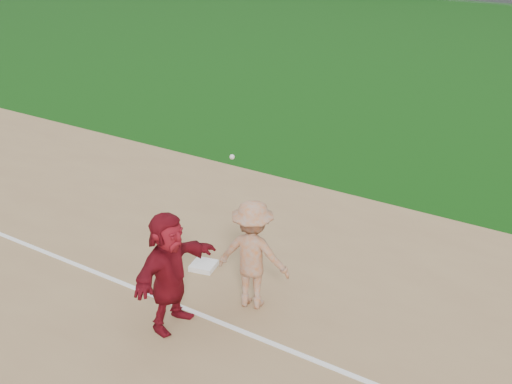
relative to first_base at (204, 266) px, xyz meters
The scene contains 5 objects.
ground 0.65m from the first_base, 42.36° to the right, with size 160.00×160.00×0.00m, color #0F410C.
foul_line 1.32m from the first_base, 68.93° to the right, with size 60.00×0.10×0.01m, color white.
first_base is the anchor object (origin of this frame).
base_runner 2.03m from the first_base, 68.89° to the right, with size 1.84×0.59×1.99m, color maroon.
first_base_play 1.75m from the first_base, 18.57° to the right, with size 1.37×0.99×2.62m.
Camera 1 is at (6.05, -7.73, 6.22)m, focal length 45.00 mm.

